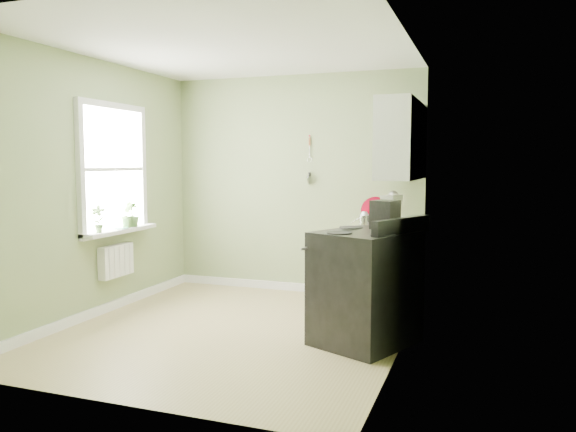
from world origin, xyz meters
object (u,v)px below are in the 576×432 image
(stove, at_px, (365,287))
(kettle, at_px, (364,220))
(coffee_maker, at_px, (385,221))
(stand_mixer, at_px, (391,213))

(stove, bearing_deg, kettle, 102.94)
(stove, relative_size, coffee_maker, 3.14)
(stove, height_order, kettle, stove)
(stove, relative_size, stand_mixer, 2.80)
(stand_mixer, height_order, coffee_maker, stand_mixer)
(kettle, distance_m, coffee_maker, 0.81)
(stand_mixer, distance_m, coffee_maker, 0.84)
(stand_mixer, bearing_deg, kettle, -156.98)
(stove, relative_size, kettle, 5.84)
(kettle, height_order, coffee_maker, coffee_maker)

